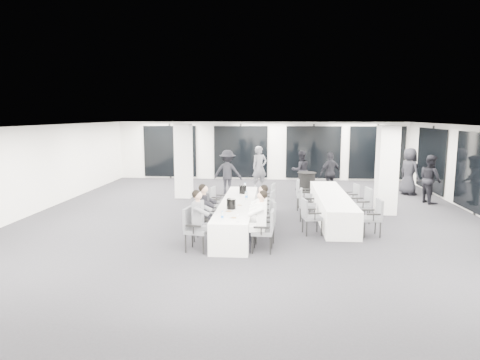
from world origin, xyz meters
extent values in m
cube|color=#232429|center=(0.00, 0.00, -0.01)|extent=(14.00, 16.00, 0.02)
cube|color=silver|center=(0.00, 0.00, 2.81)|extent=(14.00, 16.00, 0.02)
cube|color=silver|center=(-7.01, 0.00, 1.40)|extent=(0.02, 16.00, 2.80)
cube|color=silver|center=(0.00, 8.01, 1.40)|extent=(14.00, 0.02, 2.80)
cube|color=silver|center=(0.00, -8.01, 1.40)|extent=(14.00, 0.02, 2.80)
cube|color=black|center=(0.00, 7.94, 1.35)|extent=(13.60, 0.06, 2.50)
cube|color=black|center=(6.94, 1.00, 1.35)|extent=(0.06, 14.00, 2.50)
cube|color=silver|center=(-2.80, 3.20, 1.40)|extent=(0.60, 0.60, 2.80)
cube|color=silver|center=(4.20, 1.00, 1.40)|extent=(0.60, 0.60, 2.80)
cube|color=silver|center=(-0.36, -1.17, 0.38)|extent=(0.90, 5.00, 0.75)
cube|color=silver|center=(2.41, 0.23, 0.38)|extent=(0.90, 5.00, 0.75)
cylinder|color=black|center=(1.87, 3.33, 0.49)|extent=(0.62, 0.62, 0.98)
cylinder|color=black|center=(1.87, 3.33, 0.98)|extent=(0.71, 0.71, 0.02)
cube|color=#55585D|center=(-1.11, -3.25, 0.48)|extent=(0.57, 0.59, 0.09)
cube|color=#55585D|center=(-1.34, -3.21, 0.77)|extent=(0.15, 0.49, 0.49)
cylinder|color=black|center=(-1.29, -3.00, 0.22)|extent=(0.04, 0.04, 0.44)
cylinder|color=black|center=(-1.36, -3.42, 0.22)|extent=(0.04, 0.04, 0.44)
cylinder|color=black|center=(-0.87, -3.07, 0.22)|extent=(0.04, 0.04, 0.44)
cylinder|color=black|center=(-0.94, -3.49, 0.22)|extent=(0.04, 0.04, 0.44)
cube|color=black|center=(-1.07, -2.99, 0.66)|extent=(0.36, 0.10, 0.04)
cube|color=black|center=(-1.16, -3.51, 0.66)|extent=(0.36, 0.10, 0.04)
cube|color=#55585D|center=(-1.11, -2.39, 0.45)|extent=(0.48, 0.50, 0.08)
cube|color=#55585D|center=(-1.33, -2.38, 0.71)|extent=(0.08, 0.46, 0.46)
cylinder|color=black|center=(-1.30, -2.18, 0.20)|extent=(0.04, 0.04, 0.41)
cylinder|color=black|center=(-1.32, -2.58, 0.20)|extent=(0.04, 0.04, 0.41)
cylinder|color=black|center=(-0.90, -2.20, 0.20)|extent=(0.04, 0.04, 0.41)
cylinder|color=black|center=(-0.92, -2.60, 0.20)|extent=(0.04, 0.04, 0.41)
cube|color=black|center=(-1.10, -2.14, 0.62)|extent=(0.34, 0.06, 0.04)
cube|color=black|center=(-1.13, -2.64, 0.62)|extent=(0.34, 0.06, 0.04)
cube|color=#55585D|center=(-1.11, -1.34, 0.41)|extent=(0.43, 0.44, 0.07)
cube|color=#55585D|center=(-1.31, -1.35, 0.65)|extent=(0.06, 0.42, 0.42)
cylinder|color=black|center=(-1.30, -1.17, 0.19)|extent=(0.03, 0.03, 0.37)
cylinder|color=black|center=(-1.29, -1.53, 0.19)|extent=(0.03, 0.03, 0.37)
cylinder|color=black|center=(-0.94, -1.16, 0.19)|extent=(0.03, 0.03, 0.37)
cylinder|color=black|center=(-0.93, -1.52, 0.19)|extent=(0.03, 0.03, 0.37)
cube|color=black|center=(-1.12, -1.12, 0.56)|extent=(0.31, 0.04, 0.04)
cube|color=black|center=(-1.11, -1.57, 0.56)|extent=(0.31, 0.04, 0.04)
cube|color=#55585D|center=(-1.11, -0.56, 0.45)|extent=(0.48, 0.50, 0.08)
cube|color=#55585D|center=(-1.33, -0.56, 0.72)|extent=(0.08, 0.46, 0.46)
cylinder|color=black|center=(-1.32, -0.36, 0.20)|extent=(0.04, 0.04, 0.41)
cylinder|color=black|center=(-1.31, -0.76, 0.20)|extent=(0.04, 0.04, 0.41)
cylinder|color=black|center=(-0.92, -0.35, 0.20)|extent=(0.04, 0.04, 0.41)
cylinder|color=black|center=(-0.91, -0.75, 0.20)|extent=(0.04, 0.04, 0.41)
cube|color=black|center=(-1.12, -0.31, 0.62)|extent=(0.34, 0.05, 0.04)
cube|color=black|center=(-1.10, -0.81, 0.62)|extent=(0.34, 0.05, 0.04)
cube|color=#55585D|center=(-1.11, 0.53, 0.41)|extent=(0.50, 0.51, 0.07)
cube|color=#55585D|center=(-1.31, 0.57, 0.65)|extent=(0.14, 0.42, 0.42)
cylinder|color=black|center=(-1.25, 0.75, 0.19)|extent=(0.03, 0.03, 0.37)
cylinder|color=black|center=(-1.33, 0.39, 0.19)|extent=(0.03, 0.03, 0.37)
cylinder|color=black|center=(-0.90, 0.67, 0.19)|extent=(0.03, 0.03, 0.37)
cylinder|color=black|center=(-0.97, 0.32, 0.19)|extent=(0.03, 0.03, 0.37)
cube|color=black|center=(-1.07, 0.75, 0.56)|extent=(0.31, 0.10, 0.04)
cube|color=black|center=(-1.16, 0.31, 0.56)|extent=(0.31, 0.10, 0.04)
cube|color=#55585D|center=(0.39, -3.18, 0.46)|extent=(0.50, 0.52, 0.08)
cube|color=#55585D|center=(0.61, -3.20, 0.74)|extent=(0.09, 0.48, 0.47)
cylinder|color=black|center=(0.58, -3.40, 0.21)|extent=(0.04, 0.04, 0.42)
cylinder|color=black|center=(0.60, -2.99, 0.21)|extent=(0.04, 0.04, 0.42)
cylinder|color=black|center=(0.17, -3.37, 0.21)|extent=(0.04, 0.04, 0.42)
cylinder|color=black|center=(0.19, -2.96, 0.21)|extent=(0.04, 0.04, 0.42)
cube|color=black|center=(0.37, -3.44, 0.64)|extent=(0.35, 0.06, 0.04)
cube|color=black|center=(0.40, -2.92, 0.64)|extent=(0.35, 0.06, 0.04)
cube|color=#55585D|center=(0.39, -2.38, 0.49)|extent=(0.60, 0.62, 0.09)
cube|color=#55585D|center=(0.62, -2.33, 0.78)|extent=(0.17, 0.50, 0.50)
cylinder|color=black|center=(0.65, -2.55, 0.22)|extent=(0.04, 0.04, 0.44)
cylinder|color=black|center=(0.55, -2.12, 0.22)|extent=(0.04, 0.04, 0.44)
cylinder|color=black|center=(0.22, -2.64, 0.22)|extent=(0.04, 0.04, 0.44)
cylinder|color=black|center=(0.13, -2.22, 0.22)|extent=(0.04, 0.04, 0.44)
cube|color=black|center=(0.45, -2.65, 0.67)|extent=(0.37, 0.12, 0.04)
cube|color=black|center=(0.33, -2.12, 0.67)|extent=(0.37, 0.12, 0.04)
cube|color=#55585D|center=(0.39, -1.57, 0.42)|extent=(0.49, 0.50, 0.07)
cube|color=#55585D|center=(0.59, -1.60, 0.67)|extent=(0.12, 0.43, 0.43)
cylinder|color=black|center=(0.54, -1.78, 0.19)|extent=(0.03, 0.03, 0.38)
cylinder|color=black|center=(0.60, -1.42, 0.19)|extent=(0.03, 0.03, 0.38)
cylinder|color=black|center=(0.18, -1.73, 0.19)|extent=(0.03, 0.03, 0.38)
cylinder|color=black|center=(0.23, -1.36, 0.19)|extent=(0.03, 0.03, 0.38)
cube|color=black|center=(0.35, -1.80, 0.58)|extent=(0.32, 0.08, 0.04)
cube|color=black|center=(0.42, -1.34, 0.58)|extent=(0.32, 0.08, 0.04)
cube|color=#55585D|center=(0.39, -0.61, 0.46)|extent=(0.55, 0.57, 0.08)
cube|color=#55585D|center=(0.61, -0.65, 0.73)|extent=(0.15, 0.47, 0.47)
cylinder|color=black|center=(0.55, -0.85, 0.21)|extent=(0.04, 0.04, 0.42)
cylinder|color=black|center=(0.63, -0.45, 0.21)|extent=(0.04, 0.04, 0.42)
cylinder|color=black|center=(0.15, -0.78, 0.21)|extent=(0.04, 0.04, 0.42)
cylinder|color=black|center=(0.22, -0.38, 0.21)|extent=(0.04, 0.04, 0.42)
cube|color=black|center=(0.34, -0.86, 0.63)|extent=(0.35, 0.10, 0.04)
cube|color=black|center=(0.43, -0.36, 0.63)|extent=(0.35, 0.10, 0.04)
cube|color=#55585D|center=(0.39, 0.40, 0.48)|extent=(0.57, 0.59, 0.09)
cube|color=#55585D|center=(0.62, 0.36, 0.77)|extent=(0.15, 0.50, 0.49)
cylinder|color=black|center=(0.56, 0.15, 0.22)|extent=(0.04, 0.04, 0.44)
cylinder|color=black|center=(0.64, 0.57, 0.22)|extent=(0.04, 0.04, 0.44)
cylinder|color=black|center=(0.14, 0.22, 0.22)|extent=(0.04, 0.04, 0.44)
cylinder|color=black|center=(0.21, 0.64, 0.22)|extent=(0.04, 0.04, 0.44)
cube|color=black|center=(0.34, 0.13, 0.66)|extent=(0.37, 0.11, 0.04)
cube|color=black|center=(0.43, 0.66, 0.66)|extent=(0.37, 0.11, 0.04)
cube|color=#55585D|center=(1.66, -1.62, 0.45)|extent=(0.54, 0.56, 0.08)
cube|color=#55585D|center=(1.45, -1.66, 0.72)|extent=(0.15, 0.46, 0.46)
cylinder|color=black|center=(1.43, -1.46, 0.20)|extent=(0.04, 0.04, 0.41)
cylinder|color=black|center=(1.50, -1.86, 0.20)|extent=(0.04, 0.04, 0.41)
cylinder|color=black|center=(1.82, -1.39, 0.20)|extent=(0.04, 0.04, 0.41)
cylinder|color=black|center=(1.90, -1.78, 0.20)|extent=(0.04, 0.04, 0.41)
cube|color=black|center=(1.61, -1.38, 0.62)|extent=(0.34, 0.11, 0.04)
cube|color=black|center=(1.71, -1.87, 0.62)|extent=(0.34, 0.11, 0.04)
cube|color=#55585D|center=(1.66, -0.15, 0.45)|extent=(0.52, 0.54, 0.08)
cube|color=#55585D|center=(1.44, -0.12, 0.72)|extent=(0.12, 0.47, 0.46)
cylinder|color=black|center=(1.49, 0.08, 0.21)|extent=(0.04, 0.04, 0.41)
cylinder|color=black|center=(1.44, -0.32, 0.21)|extent=(0.04, 0.04, 0.41)
cylinder|color=black|center=(1.89, 0.02, 0.21)|extent=(0.04, 0.04, 0.41)
cylinder|color=black|center=(1.83, -0.38, 0.21)|extent=(0.04, 0.04, 0.41)
cube|color=black|center=(1.69, 0.10, 0.62)|extent=(0.34, 0.09, 0.04)
cube|color=black|center=(1.63, -0.40, 0.62)|extent=(0.34, 0.09, 0.04)
cube|color=#55585D|center=(1.66, 1.31, 0.47)|extent=(0.55, 0.57, 0.08)
cube|color=#55585D|center=(1.43, 1.35, 0.76)|extent=(0.13, 0.49, 0.48)
cylinder|color=black|center=(1.48, 1.55, 0.22)|extent=(0.04, 0.04, 0.43)
cylinder|color=black|center=(1.42, 1.13, 0.22)|extent=(0.04, 0.04, 0.43)
cylinder|color=black|center=(1.90, 1.49, 0.22)|extent=(0.04, 0.04, 0.43)
cylinder|color=black|center=(1.84, 1.07, 0.22)|extent=(0.04, 0.04, 0.43)
cube|color=black|center=(1.70, 1.57, 0.65)|extent=(0.36, 0.09, 0.04)
cube|color=black|center=(1.62, 1.05, 0.65)|extent=(0.36, 0.09, 0.04)
cube|color=#55585D|center=(3.16, -1.66, 0.46)|extent=(0.51, 0.53, 0.08)
cube|color=#55585D|center=(3.38, -1.64, 0.73)|extent=(0.10, 0.47, 0.47)
cylinder|color=black|center=(3.38, -1.84, 0.21)|extent=(0.04, 0.04, 0.42)
cylinder|color=black|center=(3.35, -1.44, 0.21)|extent=(0.04, 0.04, 0.42)
cylinder|color=black|center=(2.97, -1.88, 0.21)|extent=(0.04, 0.04, 0.42)
cylinder|color=black|center=(2.94, -1.47, 0.21)|extent=(0.04, 0.04, 0.42)
cube|color=black|center=(3.18, -1.91, 0.63)|extent=(0.35, 0.07, 0.04)
cube|color=black|center=(3.14, -1.40, 0.63)|extent=(0.35, 0.07, 0.04)
cube|color=#55585D|center=(3.16, -0.26, 0.49)|extent=(0.56, 0.58, 0.09)
cube|color=#55585D|center=(3.40, -0.23, 0.78)|extent=(0.13, 0.50, 0.50)
cylinder|color=black|center=(3.40, -0.45, 0.22)|extent=(0.04, 0.04, 0.44)
cylinder|color=black|center=(3.35, -0.01, 0.22)|extent=(0.04, 0.04, 0.44)
cylinder|color=black|center=(2.97, -0.50, 0.22)|extent=(0.04, 0.04, 0.44)
cylinder|color=black|center=(2.92, -0.07, 0.22)|extent=(0.04, 0.04, 0.44)
cube|color=black|center=(3.20, -0.53, 0.67)|extent=(0.37, 0.09, 0.04)
cube|color=black|center=(3.13, 0.01, 0.67)|extent=(0.37, 0.09, 0.04)
cube|color=#55585D|center=(3.16, 1.37, 0.42)|extent=(0.51, 0.52, 0.07)
cube|color=#55585D|center=(3.36, 1.41, 0.66)|extent=(0.14, 0.43, 0.42)
cylinder|color=black|center=(3.38, 1.23, 0.19)|extent=(0.03, 0.03, 0.38)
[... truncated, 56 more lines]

